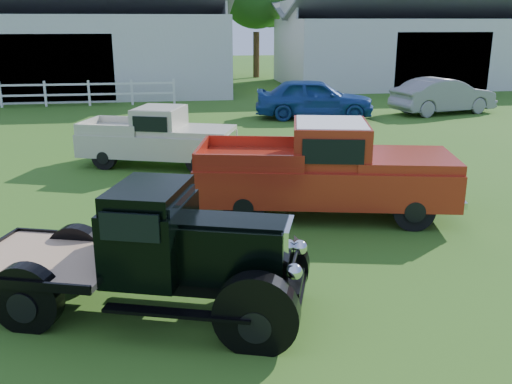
{
  "coord_description": "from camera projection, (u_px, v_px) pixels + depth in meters",
  "views": [
    {
      "loc": [
        -1.2,
        -8.13,
        3.89
      ],
      "look_at": [
        0.2,
        1.2,
        1.05
      ],
      "focal_mm": 40.0,
      "sensor_mm": 36.0,
      "label": 1
    }
  ],
  "objects": [
    {
      "name": "ground",
      "position": [
        255.0,
        278.0,
        8.99
      ],
      "size": [
        120.0,
        120.0,
        0.0
      ],
      "primitive_type": "plane",
      "color": "#2E6018"
    },
    {
      "name": "shed_left",
      "position": [
        63.0,
        41.0,
        31.81
      ],
      "size": [
        18.8,
        10.2,
        5.6
      ],
      "primitive_type": null,
      "color": "#A0A19D",
      "rests_on": "ground"
    },
    {
      "name": "shed_right",
      "position": [
        412.0,
        42.0,
        35.81
      ],
      "size": [
        16.8,
        9.2,
        5.2
      ],
      "primitive_type": null,
      "color": "#A0A19D",
      "rests_on": "ground"
    },
    {
      "name": "fence_rail",
      "position": [
        23.0,
        94.0,
        26.62
      ],
      "size": [
        14.2,
        0.16,
        1.2
      ],
      "primitive_type": null,
      "color": "white",
      "rests_on": "ground"
    },
    {
      "name": "tree_c",
      "position": [
        256.0,
        12.0,
        39.66
      ],
      "size": [
        5.4,
        5.4,
        9.0
      ],
      "primitive_type": null,
      "color": "#244E18",
      "rests_on": "ground"
    },
    {
      "name": "tree_d",
      "position": [
        427.0,
        5.0,
        42.31
      ],
      "size": [
        6.0,
        6.0,
        10.0
      ],
      "primitive_type": null,
      "color": "#244E18",
      "rests_on": "ground"
    },
    {
      "name": "vintage_flatbed",
      "position": [
        146.0,
        250.0,
        7.71
      ],
      "size": [
        4.95,
        3.15,
        1.83
      ],
      "primitive_type": null,
      "rotation": [
        0.0,
        0.0,
        -0.31
      ],
      "color": "black",
      "rests_on": "ground"
    },
    {
      "name": "red_pickup",
      "position": [
        324.0,
        168.0,
        11.71
      ],
      "size": [
        5.72,
        3.18,
        1.97
      ],
      "primitive_type": null,
      "rotation": [
        0.0,
        0.0,
        -0.21
      ],
      "color": "#A12716",
      "rests_on": "ground"
    },
    {
      "name": "white_pickup",
      "position": [
        157.0,
        137.0,
        15.78
      ],
      "size": [
        4.68,
        3.03,
        1.6
      ],
      "primitive_type": null,
      "rotation": [
        0.0,
        0.0,
        -0.33
      ],
      "color": "#BBB79F",
      "rests_on": "ground"
    },
    {
      "name": "misc_car_blue",
      "position": [
        314.0,
        98.0,
        23.53
      ],
      "size": [
        5.09,
        2.73,
        1.65
      ],
      "primitive_type": "imported",
      "rotation": [
        0.0,
        0.0,
        1.4
      ],
      "color": "navy",
      "rests_on": "ground"
    },
    {
      "name": "misc_car_grey",
      "position": [
        443.0,
        96.0,
        24.78
      ],
      "size": [
        4.88,
        2.66,
        1.53
      ],
      "primitive_type": "imported",
      "rotation": [
        0.0,
        0.0,
        1.81
      ],
      "color": "gray",
      "rests_on": "ground"
    }
  ]
}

